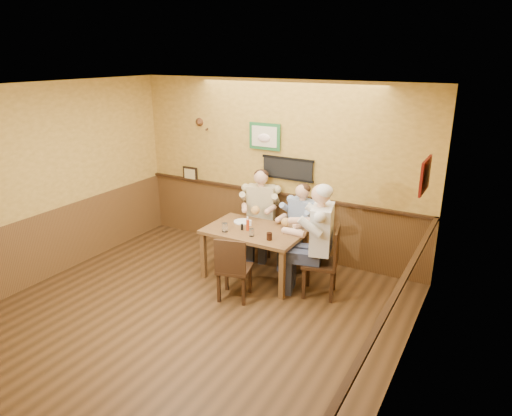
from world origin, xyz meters
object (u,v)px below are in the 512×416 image
at_px(water_glass_left, 225,227).
at_px(salt_shaker, 250,223).
at_px(chair_right_end, 320,261).
at_px(diner_blue_polo, 302,230).
at_px(cola_tumbler, 269,236).
at_px(chair_near_side, 235,267).
at_px(diner_tan_shirt, 261,217).
at_px(pepper_shaker, 242,227).
at_px(dining_table, 255,235).
at_px(chair_back_right, 302,241).
at_px(water_glass_mid, 252,233).
at_px(chair_back_left, 261,228).
at_px(hot_sauce_bottle, 248,224).
at_px(diner_white_elder, 321,247).

relative_size(water_glass_left, salt_shaker, 1.50).
distance_m(chair_right_end, salt_shaker, 1.21).
xyz_separation_m(diner_blue_polo, salt_shaker, (-0.59, -0.57, 0.19)).
bearing_deg(salt_shaker, water_glass_left, -117.09).
relative_size(cola_tumbler, salt_shaker, 1.19).
distance_m(chair_near_side, diner_tan_shirt, 1.53).
bearing_deg(pepper_shaker, water_glass_left, -134.95).
distance_m(dining_table, diner_tan_shirt, 0.86).
bearing_deg(salt_shaker, diner_tan_shirt, 105.95).
bearing_deg(chair_back_right, diner_tan_shirt, -174.53).
xyz_separation_m(water_glass_mid, cola_tumbler, (0.28, 0.00, -0.00)).
distance_m(water_glass_left, cola_tumbler, 0.69).
height_order(chair_right_end, diner_tan_shirt, diner_tan_shirt).
height_order(chair_back_left, chair_near_side, chair_near_side).
relative_size(chair_back_right, water_glass_mid, 7.89).
bearing_deg(chair_near_side, salt_shaker, -90.58).
bearing_deg(cola_tumbler, pepper_shaker, 165.31).
bearing_deg(chair_near_side, dining_table, -99.19).
xyz_separation_m(chair_back_right, chair_near_side, (-0.39, -1.34, 0.04)).
bearing_deg(salt_shaker, hot_sauce_bottle, -71.53).
relative_size(diner_blue_polo, cola_tumbler, 11.86).
bearing_deg(salt_shaker, water_glass_mid, -57.67).
bearing_deg(dining_table, water_glass_left, -139.51).
bearing_deg(diner_tan_shirt, diner_blue_polo, -25.85).
bearing_deg(chair_back_left, cola_tumbler, -73.30).
bearing_deg(chair_near_side, diner_tan_shirt, -89.89).
relative_size(diner_white_elder, water_glass_mid, 13.30).
distance_m(chair_back_right, pepper_shaker, 1.05).
bearing_deg(chair_right_end, chair_near_side, -70.04).
height_order(chair_near_side, salt_shaker, chair_near_side).
height_order(chair_back_left, diner_blue_polo, diner_blue_polo).
relative_size(diner_white_elder, pepper_shaker, 15.73).
height_order(chair_near_side, water_glass_left, chair_near_side).
relative_size(diner_tan_shirt, cola_tumbler, 12.69).
distance_m(dining_table, chair_near_side, 0.70).
bearing_deg(chair_right_end, water_glass_left, -93.17).
height_order(dining_table, chair_right_end, chair_right_end).
distance_m(diner_white_elder, cola_tumbler, 0.71).
xyz_separation_m(cola_tumbler, salt_shaker, (-0.49, 0.34, -0.01)).
xyz_separation_m(chair_back_right, hot_sauce_bottle, (-0.52, -0.75, 0.42)).
height_order(chair_back_left, pepper_shaker, chair_back_left).
xyz_separation_m(dining_table, chair_near_side, (0.07, -0.67, -0.20)).
distance_m(chair_back_left, water_glass_mid, 1.17).
distance_m(dining_table, water_glass_mid, 0.29).
bearing_deg(cola_tumbler, diner_tan_shirt, 123.83).
relative_size(chair_near_side, diner_white_elder, 0.65).
distance_m(dining_table, chair_back_right, 0.85).
height_order(chair_back_right, chair_right_end, chair_right_end).
bearing_deg(salt_shaker, cola_tumbler, -34.70).
relative_size(chair_back_right, salt_shaker, 9.86).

